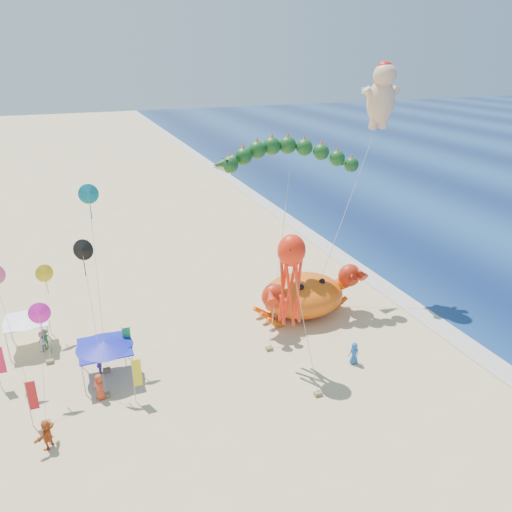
{
  "coord_description": "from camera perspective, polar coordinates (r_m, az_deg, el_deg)",
  "views": [
    {
      "loc": [
        -14.04,
        -28.99,
        20.27
      ],
      "look_at": [
        -2.0,
        2.0,
        6.5
      ],
      "focal_mm": 35.0,
      "sensor_mm": 36.0,
      "label": 1
    }
  ],
  "objects": [
    {
      "name": "ground",
      "position": [
        38.06,
        3.96,
        -9.74
      ],
      "size": [
        320.0,
        320.0,
        0.0
      ],
      "primitive_type": "plane",
      "color": "#D1B784",
      "rests_on": "ground"
    },
    {
      "name": "canopy_white",
      "position": [
        39.76,
        -24.79,
        -6.41
      ],
      "size": [
        3.25,
        3.25,
        2.71
      ],
      "color": "gray",
      "rests_on": "ground"
    },
    {
      "name": "foam_strip",
      "position": [
        43.93,
        18.39,
        -6.24
      ],
      "size": [
        320.0,
        320.0,
        0.0
      ],
      "primitive_type": "plane",
      "color": "silver",
      "rests_on": "ground"
    },
    {
      "name": "octopus_kite",
      "position": [
        32.3,
        4.02,
        -1.92
      ],
      "size": [
        1.85,
        4.9,
        9.56
      ],
      "color": "#FF260D",
      "rests_on": "ground"
    },
    {
      "name": "beachgoers",
      "position": [
        34.59,
        -17.24,
        -12.86
      ],
      "size": [
        21.15,
        11.77,
        1.76
      ],
      "color": "#2A7F45",
      "rests_on": "ground"
    },
    {
      "name": "small_kites",
      "position": [
        34.34,
        -22.18,
        -1.92
      ],
      "size": [
        7.57,
        10.79,
        12.32
      ],
      "color": "#FF1CC0",
      "rests_on": "ground"
    },
    {
      "name": "cherub_kite",
      "position": [
        43.8,
        14.18,
        17.51
      ],
      "size": [
        8.15,
        3.43,
        19.47
      ],
      "color": "#E6B28C",
      "rests_on": "ground"
    },
    {
      "name": "feather_flags",
      "position": [
        33.7,
        -19.97,
        -11.85
      ],
      "size": [
        8.45,
        4.53,
        3.2
      ],
      "color": "gray",
      "rests_on": "ground"
    },
    {
      "name": "dragon_kite",
      "position": [
        39.73,
        3.7,
        10.85
      ],
      "size": [
        12.09,
        8.16,
        13.61
      ],
      "color": "#113F17",
      "rests_on": "ground"
    },
    {
      "name": "canopy_blue",
      "position": [
        34.58,
        -16.95,
        -9.64
      ],
      "size": [
        3.68,
        3.68,
        2.71
      ],
      "color": "gray",
      "rests_on": "ground"
    },
    {
      "name": "crab_inflatable",
      "position": [
        41.08,
        5.44,
        -4.35
      ],
      "size": [
        9.29,
        6.68,
        4.07
      ],
      "color": "#E7570C",
      "rests_on": "ground"
    }
  ]
}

